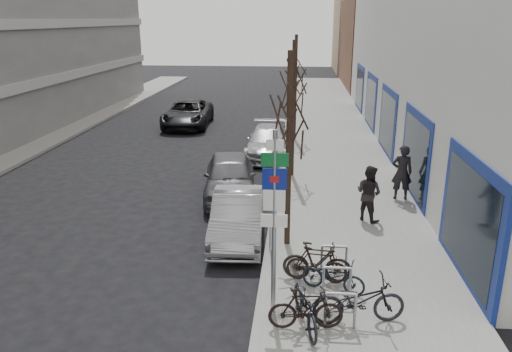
% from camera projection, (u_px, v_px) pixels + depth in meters
% --- Properties ---
extents(ground, '(120.00, 120.00, 0.00)m').
position_uv_depth(ground, '(166.00, 312.00, 11.16)').
color(ground, black).
rests_on(ground, ground).
extents(sidewalk_east, '(5.00, 70.00, 0.15)m').
position_uv_depth(sidewalk_east, '(338.00, 178.00, 20.25)').
color(sidewalk_east, slate).
rests_on(sidewalk_east, ground).
extents(brick_building_far, '(12.00, 14.00, 8.00)m').
position_uv_depth(brick_building_far, '(410.00, 44.00, 46.84)').
color(brick_building_far, brown).
rests_on(brick_building_far, ground).
extents(tan_building_far, '(13.00, 12.00, 9.00)m').
position_uv_depth(tan_building_far, '(389.00, 33.00, 60.89)').
color(tan_building_far, '#937A5B').
rests_on(tan_building_far, ground).
extents(highway_sign_pole, '(0.55, 0.10, 4.20)m').
position_uv_depth(highway_sign_pole, '(274.00, 213.00, 10.20)').
color(highway_sign_pole, gray).
rests_on(highway_sign_pole, ground).
extents(bike_rack, '(0.66, 2.26, 0.83)m').
position_uv_depth(bike_rack, '(337.00, 280.00, 11.21)').
color(bike_rack, gray).
rests_on(bike_rack, sidewalk_east).
extents(tree_near, '(1.80, 1.80, 5.50)m').
position_uv_depth(tree_near, '(290.00, 105.00, 13.02)').
color(tree_near, black).
rests_on(tree_near, ground).
extents(tree_mid, '(1.80, 1.80, 5.50)m').
position_uv_depth(tree_mid, '(294.00, 77.00, 19.20)').
color(tree_mid, black).
rests_on(tree_mid, ground).
extents(tree_far, '(1.80, 1.80, 5.50)m').
position_uv_depth(tree_far, '(296.00, 63.00, 25.37)').
color(tree_far, black).
rests_on(tree_far, ground).
extents(meter_front, '(0.10, 0.08, 1.27)m').
position_uv_depth(meter_front, '(270.00, 224.00, 13.55)').
color(meter_front, gray).
rests_on(meter_front, sidewalk_east).
extents(meter_mid, '(0.10, 0.08, 1.27)m').
position_uv_depth(meter_mid, '(279.00, 167.00, 18.77)').
color(meter_mid, gray).
rests_on(meter_mid, sidewalk_east).
extents(meter_back, '(0.10, 0.08, 1.27)m').
position_uv_depth(meter_back, '(284.00, 135.00, 23.99)').
color(meter_back, gray).
rests_on(meter_back, sidewalk_east).
extents(bike_near_left, '(0.97, 1.90, 1.11)m').
position_uv_depth(bike_near_left, '(306.00, 301.00, 10.26)').
color(bike_near_left, black).
rests_on(bike_near_left, sidewalk_east).
extents(bike_near_right, '(1.60, 0.61, 0.95)m').
position_uv_depth(bike_near_right, '(306.00, 308.00, 10.16)').
color(bike_near_right, black).
rests_on(bike_near_right, sidewalk_east).
extents(bike_mid_curb, '(1.58, 0.94, 0.93)m').
position_uv_depth(bike_mid_curb, '(333.00, 273.00, 11.58)').
color(bike_mid_curb, black).
rests_on(bike_mid_curb, sidewalk_east).
extents(bike_mid_inner, '(1.73, 0.67, 1.03)m').
position_uv_depth(bike_mid_inner, '(317.00, 261.00, 12.04)').
color(bike_mid_inner, black).
rests_on(bike_mid_inner, sidewalk_east).
extents(bike_far_curb, '(2.04, 0.93, 1.20)m').
position_uv_depth(bike_far_curb, '(359.00, 297.00, 10.33)').
color(bike_far_curb, black).
rests_on(bike_far_curb, sidewalk_east).
extents(bike_far_inner, '(1.55, 0.65, 0.91)m').
position_uv_depth(bike_far_inner, '(317.00, 264.00, 12.01)').
color(bike_far_inner, black).
rests_on(bike_far_inner, sidewalk_east).
extents(parked_car_front, '(1.71, 4.25, 1.37)m').
position_uv_depth(parked_car_front, '(238.00, 216.00, 14.72)').
color(parked_car_front, '#959499').
rests_on(parked_car_front, ground).
extents(parked_car_mid, '(2.42, 4.77, 1.56)m').
position_uv_depth(parked_car_mid, '(230.00, 176.00, 18.17)').
color(parked_car_mid, '#504F54').
rests_on(parked_car_mid, ground).
extents(parked_car_back, '(1.96, 4.81, 1.39)m').
position_uv_depth(parked_car_back, '(268.00, 142.00, 23.55)').
color(parked_car_back, '#A5A5AA').
rests_on(parked_car_back, ground).
extents(lane_car, '(2.82, 5.68, 1.55)m').
position_uv_depth(lane_car, '(188.00, 113.00, 30.13)').
color(lane_car, black).
rests_on(lane_car, ground).
extents(pedestrian_near, '(0.73, 0.49, 1.96)m').
position_uv_depth(pedestrian_near, '(402.00, 172.00, 17.41)').
color(pedestrian_near, black).
rests_on(pedestrian_near, sidewalk_east).
extents(pedestrian_far, '(0.80, 0.78, 1.81)m').
position_uv_depth(pedestrian_far, '(369.00, 193.00, 15.60)').
color(pedestrian_far, black).
rests_on(pedestrian_far, sidewalk_east).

